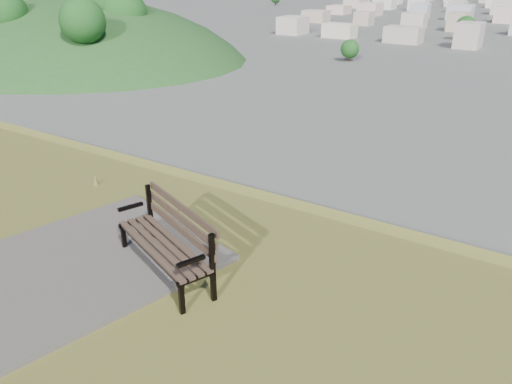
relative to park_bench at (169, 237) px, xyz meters
The scene contains 3 objects.
park_bench is the anchor object (origin of this frame).
gravel_patch 1.38m from the park_bench, 145.21° to the right, with size 2.44×3.48×0.07m, color #554F4A.
green_wooded_hill 181.88m from the park_bench, 143.53° to the left, with size 150.61×120.49×75.30m.
Camera 1 is at (2.46, -1.95, 28.36)m, focal length 35.00 mm.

